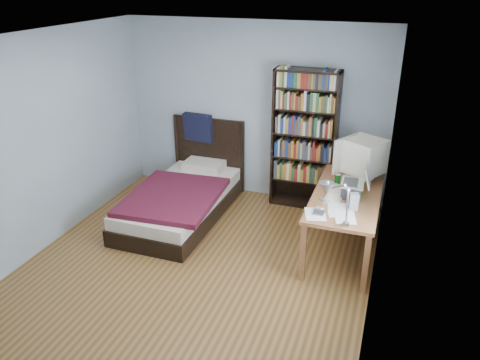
# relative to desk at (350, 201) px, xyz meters

# --- Properties ---
(room) EXTENTS (4.20, 4.24, 2.50)m
(room) POSITION_rel_desk_xyz_m (-1.48, -1.41, 0.83)
(room) COLOR brown
(room) RESTS_ON ground
(desk) EXTENTS (0.75, 1.68, 0.73)m
(desk) POSITION_rel_desk_xyz_m (0.00, 0.00, 0.00)
(desk) COLOR brown
(desk) RESTS_ON floor
(crt_monitor) EXTENTS (0.63, 0.57, 0.52)m
(crt_monitor) POSITION_rel_desk_xyz_m (0.09, 0.01, 0.61)
(crt_monitor) COLOR beige
(crt_monitor) RESTS_ON desk
(laptop) EXTENTS (0.33, 0.34, 0.40)m
(laptop) POSITION_rel_desk_xyz_m (0.07, -0.52, 0.42)
(laptop) COLOR #2D2D30
(laptop) RESTS_ON desk
(desk_lamp) EXTENTS (0.25, 0.56, 0.67)m
(desk_lamp) POSITION_rel_desk_xyz_m (-0.04, -1.64, 0.85)
(desk_lamp) COLOR #99999E
(desk_lamp) RESTS_ON desk
(keyboard) EXTENTS (0.23, 0.46, 0.04)m
(keyboard) POSITION_rel_desk_xyz_m (-0.11, -0.53, 0.33)
(keyboard) COLOR #BDB19E
(keyboard) RESTS_ON desk
(speaker) EXTENTS (0.11, 0.11, 0.18)m
(speaker) POSITION_rel_desk_xyz_m (0.11, -0.84, 0.40)
(speaker) COLOR gray
(speaker) RESTS_ON desk
(soda_can) EXTENTS (0.07, 0.07, 0.12)m
(soda_can) POSITION_rel_desk_xyz_m (-0.15, -0.24, 0.37)
(soda_can) COLOR #0A3D08
(soda_can) RESTS_ON desk
(mouse) EXTENTS (0.07, 0.11, 0.04)m
(mouse) POSITION_rel_desk_xyz_m (-0.03, -0.22, 0.33)
(mouse) COLOR silver
(mouse) RESTS_ON desk
(phone_silver) EXTENTS (0.10, 0.11, 0.02)m
(phone_silver) POSITION_rel_desk_xyz_m (-0.22, -0.75, 0.32)
(phone_silver) COLOR silver
(phone_silver) RESTS_ON desk
(phone_grey) EXTENTS (0.08, 0.11, 0.02)m
(phone_grey) POSITION_rel_desk_xyz_m (-0.25, -0.98, 0.32)
(phone_grey) COLOR gray
(phone_grey) RESTS_ON desk
(external_drive) EXTENTS (0.12, 0.12, 0.02)m
(external_drive) POSITION_rel_desk_xyz_m (-0.22, -1.07, 0.32)
(external_drive) COLOR gray
(external_drive) RESTS_ON desk
(bookshelf) EXTENTS (0.87, 0.30, 1.93)m
(bookshelf) POSITION_rel_desk_xyz_m (-0.73, 0.53, 0.55)
(bookshelf) COLOR black
(bookshelf) RESTS_ON floor
(bed) EXTENTS (1.20, 2.14, 1.16)m
(bed) POSITION_rel_desk_xyz_m (-2.19, -0.28, -0.17)
(bed) COLOR black
(bed) RESTS_ON floor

